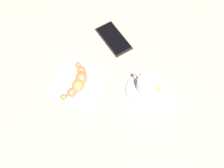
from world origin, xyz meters
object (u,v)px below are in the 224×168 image
(napkin, at_px, (78,82))
(cell_phone, at_px, (114,38))
(espresso_cup, at_px, (146,85))
(teaspoon, at_px, (146,88))
(croissant, at_px, (78,81))
(sugar_packet, at_px, (155,83))
(saucer, at_px, (147,91))

(napkin, relative_size, cell_phone, 1.00)
(espresso_cup, bearing_deg, napkin, -159.04)
(teaspoon, xyz_separation_m, croissant, (-0.21, -0.09, 0.01))
(sugar_packet, bearing_deg, espresso_cup, 101.94)
(croissant, distance_m, cell_phone, 0.22)
(napkin, xyz_separation_m, cell_phone, (0.02, 0.21, 0.00))
(napkin, bearing_deg, saucer, 19.88)
(sugar_packet, relative_size, napkin, 0.42)
(croissant, relative_size, cell_phone, 0.93)
(saucer, xyz_separation_m, espresso_cup, (-0.01, 0.00, 0.03))
(espresso_cup, xyz_separation_m, cell_phone, (-0.19, 0.13, -0.03))
(espresso_cup, bearing_deg, sugar_packet, 58.84)
(napkin, distance_m, cell_phone, 0.22)
(espresso_cup, relative_size, cell_phone, 0.53)
(saucer, relative_size, cell_phone, 0.81)
(sugar_packet, height_order, napkin, sugar_packet)
(espresso_cup, relative_size, croissant, 0.57)
(teaspoon, xyz_separation_m, cell_phone, (-0.19, 0.13, -0.01))
(croissant, bearing_deg, sugar_packet, 27.86)
(espresso_cup, xyz_separation_m, sugar_packet, (0.02, 0.03, -0.02))
(sugar_packet, height_order, cell_phone, sugar_packet)
(saucer, bearing_deg, sugar_packet, 69.23)
(sugar_packet, relative_size, cell_phone, 0.42)
(teaspoon, xyz_separation_m, sugar_packet, (0.02, 0.03, 0.00))
(sugar_packet, bearing_deg, cell_phone, 16.62)
(sugar_packet, height_order, croissant, croissant)
(saucer, bearing_deg, napkin, -160.12)
(espresso_cup, distance_m, cell_phone, 0.24)
(espresso_cup, bearing_deg, saucer, -21.76)
(espresso_cup, bearing_deg, teaspoon, 19.99)
(teaspoon, height_order, napkin, teaspoon)
(croissant, bearing_deg, espresso_cup, 23.13)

